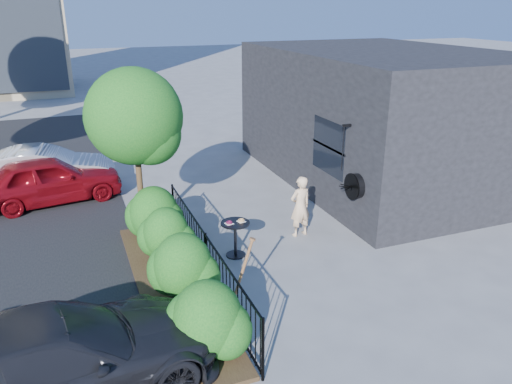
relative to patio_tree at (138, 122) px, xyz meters
name	(u,v)px	position (x,y,z in m)	size (l,w,h in m)	color
ground	(275,269)	(2.24, -2.76, -2.76)	(120.00, 120.00, 0.00)	gray
shop_building	(380,115)	(7.73, 1.74, -0.76)	(6.22, 9.00, 4.00)	black
fence	(206,258)	(0.74, -2.76, -2.20)	(0.05, 6.05, 1.10)	black
planting_bed	(173,287)	(0.04, -2.76, -2.72)	(1.30, 6.00, 0.08)	#382616
shrubs	(175,254)	(0.14, -2.66, -2.06)	(1.10, 5.60, 1.24)	#13561A
patio_tree	(138,122)	(0.00, 0.00, 0.00)	(2.20, 2.20, 3.94)	#3F2B19
cafe_table	(235,233)	(1.65, -1.87, -2.20)	(0.64, 0.64, 0.86)	black
woman	(300,206)	(3.44, -1.43, -2.01)	(0.55, 0.36, 1.50)	beige
shovel	(239,282)	(0.98, -4.05, -2.09)	(0.53, 0.20, 1.54)	brown
car_red	(49,180)	(-2.16, 3.07, -2.10)	(1.58, 3.92, 1.33)	maroon
car_silver	(45,169)	(-2.28, 4.15, -2.10)	(1.40, 4.00, 1.32)	#B2B2B7
car_darkgrey	(51,361)	(-2.13, -5.09, -2.08)	(1.93, 4.74, 1.38)	black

